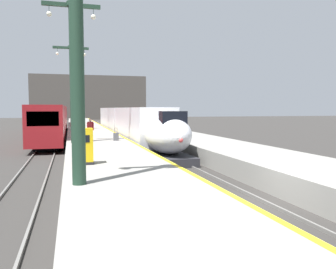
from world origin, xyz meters
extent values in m
plane|color=#33302D|center=(0.00, 0.00, 0.00)|extent=(260.00, 260.00, 0.00)
cube|color=gray|center=(-4.05, 24.75, 0.53)|extent=(4.80, 110.00, 1.05)
cube|color=gray|center=(4.05, 24.75, 0.53)|extent=(4.80, 110.00, 1.05)
cube|color=yellow|center=(-1.77, 24.75, 1.05)|extent=(0.20, 107.80, 0.01)
cube|color=slate|center=(-0.75, 27.50, 0.06)|extent=(0.08, 110.00, 0.12)
cube|color=slate|center=(0.75, 27.50, 0.06)|extent=(0.08, 110.00, 0.12)
cube|color=slate|center=(-8.85, 27.50, 0.06)|extent=(0.08, 110.00, 0.12)
cube|color=slate|center=(-7.35, 27.50, 0.06)|extent=(0.08, 110.00, 0.12)
ellipsoid|color=silver|center=(0.00, 10.84, 1.83)|extent=(2.78, 6.17, 2.56)
cube|color=#28282D|center=(0.00, 10.53, 0.28)|extent=(2.46, 5.24, 0.55)
cube|color=black|center=(0.00, 9.45, 2.90)|extent=(1.59, 1.00, 0.90)
sphere|color=#F24C4C|center=(0.00, 7.83, 1.68)|extent=(0.28, 0.28, 0.28)
cube|color=silver|center=(0.00, 19.69, 2.08)|extent=(2.90, 14.00, 3.05)
cube|color=black|center=(-1.42, 19.69, 2.62)|extent=(0.04, 11.90, 0.80)
cube|color=black|center=(1.42, 19.69, 2.62)|extent=(0.04, 11.90, 0.80)
cube|color=silver|center=(0.00, 19.69, 0.80)|extent=(2.92, 13.30, 0.24)
cube|color=black|center=(0.00, 15.21, 0.28)|extent=(2.03, 2.20, 0.56)
cube|color=black|center=(0.00, 24.17, 0.28)|extent=(2.03, 2.20, 0.56)
cube|color=silver|center=(0.00, 36.29, 2.08)|extent=(2.90, 18.00, 3.05)
cube|color=black|center=(-1.42, 36.29, 2.62)|extent=(0.04, 15.84, 0.80)
cube|color=black|center=(1.42, 36.29, 2.62)|extent=(0.04, 15.84, 0.80)
cube|color=black|center=(0.00, 30.17, 0.28)|extent=(2.03, 2.20, 0.56)
cube|color=black|center=(0.00, 42.41, 0.28)|extent=(2.03, 2.20, 0.56)
cube|color=maroon|center=(-8.10, 25.11, 2.15)|extent=(2.85, 18.00, 3.30)
cube|color=black|center=(-8.10, 16.15, 2.75)|extent=(2.28, 0.08, 1.10)
cube|color=black|center=(-9.49, 25.11, 2.65)|extent=(0.04, 15.30, 0.90)
cube|color=black|center=(-6.71, 25.11, 2.65)|extent=(0.04, 15.30, 0.90)
cube|color=black|center=(-8.10, 19.35, 0.26)|extent=(2.00, 2.00, 0.52)
cube|color=black|center=(-8.10, 30.87, 0.26)|extent=(2.00, 2.00, 0.52)
cube|color=maroon|center=(-8.10, 43.71, 2.15)|extent=(2.85, 18.00, 3.30)
cylinder|color=#1E3828|center=(-5.90, 0.27, 5.86)|extent=(0.44, 0.44, 9.63)
cylinder|color=#1E3828|center=(-5.90, 14.61, 6.02)|extent=(0.44, 0.44, 9.94)
cylinder|color=#1E3828|center=(-5.90, 14.61, 10.84)|extent=(0.68, 0.68, 0.30)
cube|color=#1E3828|center=(-5.90, 14.61, 10.74)|extent=(4.00, 0.24, 0.28)
cylinder|color=#1E3828|center=(-7.40, 14.61, 10.39)|extent=(0.03, 0.03, 0.60)
sphere|color=#EFEACC|center=(-7.40, 14.61, 10.04)|extent=(0.36, 0.36, 0.36)
cylinder|color=#1E3828|center=(-4.40, 14.61, 10.39)|extent=(0.03, 0.03, 0.60)
sphere|color=#EFEACC|center=(-4.40, 14.61, 10.04)|extent=(0.36, 0.36, 0.36)
cylinder|color=#1E3828|center=(-5.90, 30.72, 5.87)|extent=(0.44, 0.44, 9.65)
cylinder|color=#1E3828|center=(-5.90, 30.72, 10.55)|extent=(0.68, 0.68, 0.30)
cube|color=#1E3828|center=(-5.90, 30.72, 10.45)|extent=(4.00, 0.24, 0.28)
cylinder|color=#1E3828|center=(-7.40, 30.72, 10.10)|extent=(0.03, 0.03, 0.60)
sphere|color=#EFEACC|center=(-7.40, 30.72, 9.75)|extent=(0.36, 0.36, 0.36)
cylinder|color=#1E3828|center=(-4.40, 30.72, 10.10)|extent=(0.03, 0.03, 0.60)
sphere|color=#EFEACC|center=(-4.40, 30.72, 9.75)|extent=(0.36, 0.36, 0.36)
cylinder|color=#23232D|center=(-4.62, 15.53, 1.48)|extent=(0.13, 0.13, 0.85)
cylinder|color=#23232D|center=(-4.76, 15.62, 1.48)|extent=(0.13, 0.13, 0.85)
cube|color=maroon|center=(-4.69, 15.57, 2.21)|extent=(0.44, 0.38, 0.62)
cylinder|color=maroon|center=(-4.48, 15.46, 2.16)|extent=(0.09, 0.09, 0.58)
cylinder|color=maroon|center=(-4.90, 15.69, 2.16)|extent=(0.09, 0.09, 0.58)
sphere|color=tan|center=(-4.69, 15.57, 2.63)|extent=(0.22, 0.22, 0.22)
cube|color=#4C4C51|center=(-2.79, 15.34, 1.35)|extent=(0.40, 0.22, 0.60)
cylinder|color=#262628|center=(-2.89, 15.34, 1.83)|extent=(0.02, 0.02, 0.36)
cylinder|color=#262628|center=(-2.69, 15.34, 1.83)|extent=(0.02, 0.02, 0.36)
cube|color=#262628|center=(-2.79, 15.34, 2.02)|extent=(0.22, 0.03, 0.02)
cube|color=yellow|center=(-5.55, 4.43, 1.85)|extent=(0.70, 0.56, 1.60)
cube|color=black|center=(-5.55, 4.14, 2.20)|extent=(0.40, 0.02, 0.32)
cube|color=black|center=(-5.55, 4.43, 1.11)|extent=(0.76, 0.62, 0.12)
cube|color=#4C4742|center=(0.00, 102.00, 7.00)|extent=(36.00, 2.00, 14.00)
camera|label=1|loc=(-6.15, -11.26, 3.51)|focal=37.19mm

